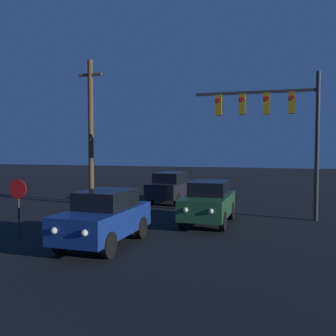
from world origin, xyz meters
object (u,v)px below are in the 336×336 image
Objects in this scene: car_mid at (209,202)px; traffic_signal_mast at (276,117)px; car_far at (171,187)px; utility_pole at (91,131)px; stop_sign at (18,198)px; car_near at (104,217)px.

traffic_signal_mast is at bearing -142.43° from car_mid.
utility_pole reaches higher than car_far.
utility_pole reaches higher than stop_sign.
car_near is 9.40m from utility_pole.
utility_pole reaches higher than car_mid.
utility_pole is at bearing -149.15° from car_far.
utility_pole is at bearing 172.23° from traffic_signal_mast.
utility_pole is at bearing 101.35° from stop_sign.
car_mid is 0.98× the size of car_far.
car_far is at bearing -59.49° from car_mid.
traffic_signal_mast is at bearing -7.77° from utility_pole.
traffic_signal_mast is at bearing -25.79° from car_far.
utility_pole reaches higher than car_near.
car_far is 0.65× the size of traffic_signal_mast.
car_mid is at bearing -24.90° from utility_pole.
car_near is 3.07m from stop_sign.
car_near is at bearing -128.76° from traffic_signal_mast.
traffic_signal_mast reaches higher than car_mid.
car_near and car_far have the same top height.
traffic_signal_mast reaches higher than stop_sign.
traffic_signal_mast is 0.80× the size of utility_pole.
car_near is at bearing 4.50° from stop_sign.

